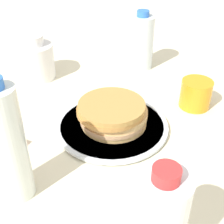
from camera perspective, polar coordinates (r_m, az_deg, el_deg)
ground_plane at (r=0.73m, az=1.85°, el=-4.36°), size 4.00×4.00×0.00m
plate at (r=0.75m, az=0.00°, el=-2.52°), size 0.27×0.27×0.01m
pancake_stack at (r=0.73m, az=0.14°, el=-0.30°), size 0.17×0.16×0.06m
juice_glass at (r=0.85m, az=15.07°, el=3.21°), size 0.08×0.08×0.07m
cream_jug at (r=0.98m, az=-13.80°, el=9.22°), size 0.11×0.11×0.13m
water_bottle_mid at (r=1.01m, az=5.42°, el=12.61°), size 0.08×0.08×0.19m
water_bottle_far at (r=0.56m, az=-18.43°, el=-5.80°), size 0.06×0.06×0.24m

